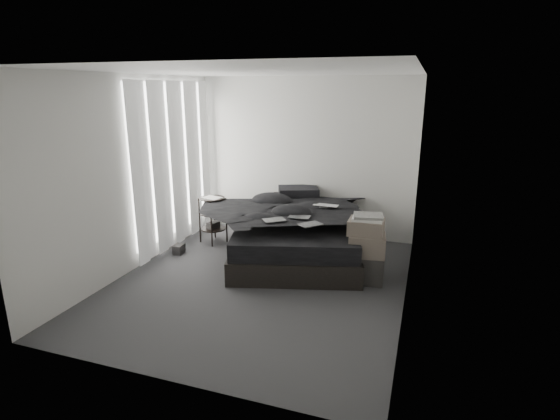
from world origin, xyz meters
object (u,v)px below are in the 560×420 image
(bed, at_px, (296,246))
(box_lower, at_px, (365,267))
(laptop, at_px, (325,201))
(side_stand, at_px, (213,220))

(bed, height_order, box_lower, box_lower)
(bed, height_order, laptop, laptop)
(bed, distance_m, laptop, 0.80)
(side_stand, bearing_deg, box_lower, -15.15)
(laptop, bearing_deg, bed, -154.50)
(side_stand, xyz_separation_m, box_lower, (2.53, -0.68, -0.19))
(bed, xyz_separation_m, box_lower, (1.10, -0.54, 0.03))
(laptop, xyz_separation_m, box_lower, (0.71, -0.71, -0.65))
(box_lower, bearing_deg, laptop, 135.11)
(bed, xyz_separation_m, laptop, (0.39, 0.17, 0.68))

